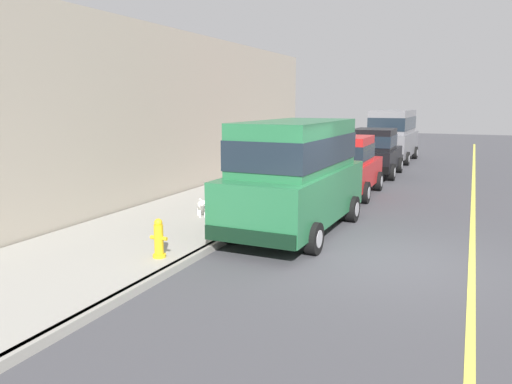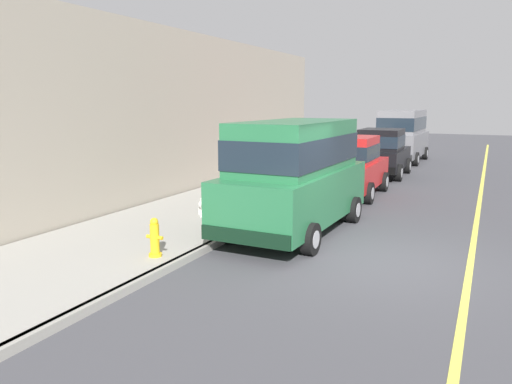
% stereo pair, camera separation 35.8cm
% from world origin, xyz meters
% --- Properties ---
extents(ground_plane, '(80.00, 80.00, 0.00)m').
position_xyz_m(ground_plane, '(0.00, 0.00, 0.00)').
color(ground_plane, '#424247').
extents(curb, '(0.16, 64.00, 0.14)m').
position_xyz_m(curb, '(-3.20, 0.00, 0.07)').
color(curb, gray).
rests_on(curb, ground).
extents(sidewalk, '(3.60, 64.00, 0.14)m').
position_xyz_m(sidewalk, '(-5.00, 0.00, 0.07)').
color(sidewalk, '#99968E').
rests_on(sidewalk, ground).
extents(lane_centre_line, '(0.12, 57.60, 0.01)m').
position_xyz_m(lane_centre_line, '(1.60, 0.00, 0.00)').
color(lane_centre_line, '#E0D64C').
rests_on(lane_centre_line, ground).
extents(car_green_van, '(2.24, 4.96, 2.52)m').
position_xyz_m(car_green_van, '(-2.15, 1.32, 1.39)').
color(car_green_van, '#23663D').
rests_on(car_green_van, ground).
extents(car_red_hatchback, '(1.98, 3.81, 1.88)m').
position_xyz_m(car_red_hatchback, '(-2.19, 6.22, 0.98)').
color(car_red_hatchback, red).
rests_on(car_red_hatchback, ground).
extents(car_black_hatchback, '(1.99, 3.82, 1.88)m').
position_xyz_m(car_black_hatchback, '(-2.12, 10.89, 0.98)').
color(car_black_hatchback, black).
rests_on(car_black_hatchback, ground).
extents(car_grey_van, '(2.21, 4.94, 2.52)m').
position_xyz_m(car_grey_van, '(-2.22, 16.27, 1.39)').
color(car_grey_van, slate).
rests_on(car_grey_van, ground).
extents(dog_white, '(0.52, 0.62, 0.49)m').
position_xyz_m(dog_white, '(-4.54, 1.24, 0.43)').
color(dog_white, white).
rests_on(dog_white, sidewalk).
extents(fire_hydrant, '(0.34, 0.24, 0.72)m').
position_xyz_m(fire_hydrant, '(-3.65, -1.92, 0.48)').
color(fire_hydrant, gold).
rests_on(fire_hydrant, sidewalk).
extents(building_facade, '(0.50, 20.00, 5.07)m').
position_xyz_m(building_facade, '(-7.10, 4.92, 2.53)').
color(building_facade, '#9E9384').
rests_on(building_facade, ground).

